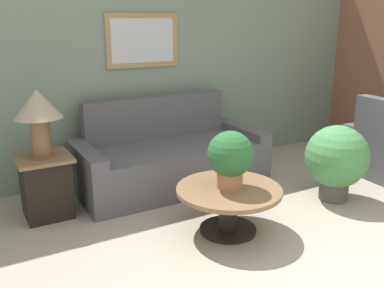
{
  "coord_description": "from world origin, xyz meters",
  "views": [
    {
      "loc": [
        -2.34,
        -1.87,
        1.89
      ],
      "look_at": [
        -0.28,
        1.78,
        0.65
      ],
      "focal_mm": 40.0,
      "sensor_mm": 36.0,
      "label": 1
    }
  ],
  "objects_px": {
    "side_table": "(46,186)",
    "potted_plant_on_table": "(230,157)",
    "couch_main": "(170,159)",
    "coffee_table": "(229,200)",
    "potted_plant_floor": "(337,159)",
    "table_lamp": "(38,111)"
  },
  "relations": [
    {
      "from": "potted_plant_floor",
      "to": "coffee_table",
      "type": "bearing_deg",
      "value": -178.2
    },
    {
      "from": "couch_main",
      "to": "potted_plant_floor",
      "type": "xyz_separation_m",
      "value": [
        1.35,
        -1.24,
        0.14
      ]
    },
    {
      "from": "couch_main",
      "to": "coffee_table",
      "type": "xyz_separation_m",
      "value": [
        -0.05,
        -1.29,
        -0.01
      ]
    },
    {
      "from": "couch_main",
      "to": "potted_plant_on_table",
      "type": "height_order",
      "value": "couch_main"
    },
    {
      "from": "coffee_table",
      "to": "side_table",
      "type": "xyz_separation_m",
      "value": [
        -1.37,
        1.15,
        0.0
      ]
    },
    {
      "from": "couch_main",
      "to": "table_lamp",
      "type": "bearing_deg",
      "value": -174.64
    },
    {
      "from": "couch_main",
      "to": "coffee_table",
      "type": "bearing_deg",
      "value": -92.27
    },
    {
      "from": "side_table",
      "to": "potted_plant_on_table",
      "type": "xyz_separation_m",
      "value": [
        1.38,
        -1.15,
        0.4
      ]
    },
    {
      "from": "potted_plant_on_table",
      "to": "coffee_table",
      "type": "bearing_deg",
      "value": 179.19
    },
    {
      "from": "coffee_table",
      "to": "couch_main",
      "type": "bearing_deg",
      "value": 87.73
    },
    {
      "from": "table_lamp",
      "to": "potted_plant_on_table",
      "type": "height_order",
      "value": "table_lamp"
    },
    {
      "from": "couch_main",
      "to": "potted_plant_floor",
      "type": "distance_m",
      "value": 1.84
    },
    {
      "from": "couch_main",
      "to": "side_table",
      "type": "height_order",
      "value": "couch_main"
    },
    {
      "from": "table_lamp",
      "to": "potted_plant_floor",
      "type": "height_order",
      "value": "table_lamp"
    },
    {
      "from": "side_table",
      "to": "potted_plant_floor",
      "type": "xyz_separation_m",
      "value": [
        2.77,
        -1.11,
        0.14
      ]
    },
    {
      "from": "side_table",
      "to": "table_lamp",
      "type": "height_order",
      "value": "table_lamp"
    },
    {
      "from": "side_table",
      "to": "potted_plant_on_table",
      "type": "distance_m",
      "value": 1.84
    },
    {
      "from": "couch_main",
      "to": "table_lamp",
      "type": "relative_size",
      "value": 3.32
    },
    {
      "from": "potted_plant_on_table",
      "to": "potted_plant_floor",
      "type": "distance_m",
      "value": 1.42
    },
    {
      "from": "coffee_table",
      "to": "side_table",
      "type": "bearing_deg",
      "value": 139.96
    },
    {
      "from": "couch_main",
      "to": "potted_plant_floor",
      "type": "bearing_deg",
      "value": -42.54
    },
    {
      "from": "potted_plant_on_table",
      "to": "couch_main",
      "type": "bearing_deg",
      "value": 87.97
    }
  ]
}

